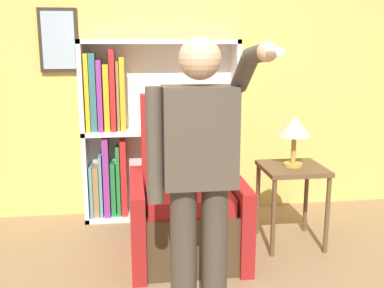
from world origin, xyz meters
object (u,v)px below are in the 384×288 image
(person_standing, at_px, (199,170))
(table_lamp, at_px, (295,128))
(bookcase, at_px, (140,133))
(side_table, at_px, (292,179))
(armchair, at_px, (186,206))

(person_standing, height_order, table_lamp, person_standing)
(bookcase, height_order, person_standing, bookcase)
(bookcase, distance_m, side_table, 1.45)
(armchair, height_order, person_standing, person_standing)
(armchair, bearing_deg, table_lamp, 2.94)
(bookcase, height_order, side_table, bookcase)
(armchair, distance_m, person_standing, 1.12)
(bookcase, xyz_separation_m, side_table, (1.20, -0.78, -0.26))
(side_table, relative_size, table_lamp, 1.62)
(side_table, bearing_deg, person_standing, -132.23)
(table_lamp, bearing_deg, bookcase, 147.05)
(bookcase, xyz_separation_m, armchair, (0.32, -0.82, -0.44))
(armchair, relative_size, side_table, 1.86)
(person_standing, bearing_deg, table_lamp, 47.77)
(side_table, distance_m, table_lamp, 0.42)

